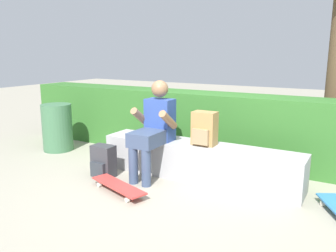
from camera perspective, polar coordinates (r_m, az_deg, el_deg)
The scene contains 8 objects.
ground_plane at distance 4.09m, azimuth 3.27°, elevation -9.79°, with size 24.00×24.00×0.00m, color gray.
bench_main at distance 4.25m, azimuth 5.01°, elevation -5.80°, with size 2.49×0.45×0.44m.
person_skater at distance 4.19m, azimuth -2.36°, elevation -0.07°, with size 0.49×0.62×1.19m.
skateboard_near_person at distance 3.91m, azimuth -8.22°, elevation -9.77°, with size 0.82×0.44×0.09m.
backpack_on_bench at distance 4.10m, azimuth 6.00°, elevation -0.50°, with size 0.28×0.23×0.40m.
backpack_on_ground at distance 4.37m, azimuth -10.66°, elevation -5.82°, with size 0.28×0.23×0.40m.
hedge_row at distance 5.10m, azimuth 6.53°, elevation 0.15°, with size 6.39×0.58×0.95m.
trash_bin at distance 5.69m, azimuth -17.81°, elevation -0.21°, with size 0.46×0.46×0.73m.
Camera 1 is at (1.69, -3.40, 1.53)m, focal length 36.91 mm.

